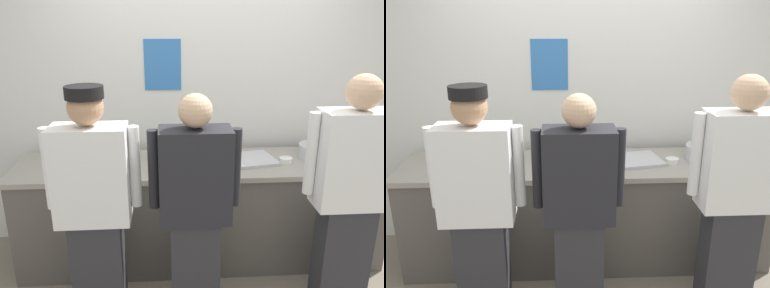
{
  "view_description": "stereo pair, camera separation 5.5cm",
  "coord_description": "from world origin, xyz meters",
  "views": [
    {
      "loc": [
        -0.28,
        -2.47,
        1.97
      ],
      "look_at": [
        -0.08,
        0.41,
        1.03
      ],
      "focal_mm": 35.03,
      "sensor_mm": 36.0,
      "label": 1
    },
    {
      "loc": [
        -0.22,
        -2.47,
        1.97
      ],
      "look_at": [
        -0.08,
        0.41,
        1.03
      ],
      "focal_mm": 35.03,
      "sensor_mm": 36.0,
      "label": 2
    }
  ],
  "objects": [
    {
      "name": "plate_stack_front",
      "position": [
        -0.75,
        0.51,
        0.93
      ],
      "size": [
        0.19,
        0.19,
        0.08
      ],
      "color": "white",
      "rests_on": "prep_counter"
    },
    {
      "name": "ground_plane",
      "position": [
        0.0,
        0.0,
        0.0
      ],
      "size": [
        9.0,
        9.0,
        0.0
      ],
      "primitive_type": "plane",
      "color": "slate"
    },
    {
      "name": "prep_counter",
      "position": [
        0.0,
        0.37,
        0.44
      ],
      "size": [
        3.01,
        0.69,
        0.88
      ],
      "color": "#56514C",
      "rests_on": "ground"
    },
    {
      "name": "deli_cup",
      "position": [
        -0.59,
        0.16,
        0.93
      ],
      "size": [
        0.09,
        0.09,
        0.09
      ],
      "primitive_type": "cylinder",
      "color": "white",
      "rests_on": "prep_counter"
    },
    {
      "name": "ramekin_red_sauce",
      "position": [
        1.26,
        0.49,
        0.9
      ],
      "size": [
        0.1,
        0.1,
        0.04
      ],
      "color": "white",
      "rests_on": "prep_counter"
    },
    {
      "name": "mixing_bowl_steel",
      "position": [
        0.97,
        0.41,
        0.94
      ],
      "size": [
        0.31,
        0.31,
        0.11
      ],
      "primitive_type": "cylinder",
      "color": "#B7BABF",
      "rests_on": "prep_counter"
    },
    {
      "name": "wall_back",
      "position": [
        -0.0,
        0.84,
        1.42
      ],
      "size": [
        4.72,
        0.11,
        2.85
      ],
      "color": "silver",
      "rests_on": "ground"
    },
    {
      "name": "squeeze_bottle_spare",
      "position": [
        -0.85,
        0.32,
        0.98
      ],
      "size": [
        0.06,
        0.06,
        0.21
      ],
      "color": "#56A333",
      "rests_on": "prep_counter"
    },
    {
      "name": "squeeze_bottle_primary",
      "position": [
        -0.4,
        0.45,
        0.98
      ],
      "size": [
        0.06,
        0.06,
        0.2
      ],
      "color": "#56A333",
      "rests_on": "prep_counter"
    },
    {
      "name": "chef_far_right",
      "position": [
        0.91,
        -0.3,
        0.89
      ],
      "size": [
        0.61,
        0.24,
        1.68
      ],
      "color": "#2D2D33",
      "rests_on": "ground"
    },
    {
      "name": "ramekin_green_sauce",
      "position": [
        0.68,
        0.32,
        0.91
      ],
      "size": [
        0.1,
        0.1,
        0.04
      ],
      "color": "white",
      "rests_on": "prep_counter"
    },
    {
      "name": "squeeze_bottle_secondary",
      "position": [
        -0.98,
        0.57,
        0.97
      ],
      "size": [
        0.06,
        0.06,
        0.18
      ],
      "color": "#E5E066",
      "rests_on": "prep_counter"
    },
    {
      "name": "sheet_tray",
      "position": [
        0.37,
        0.37,
        0.9
      ],
      "size": [
        0.48,
        0.41,
        0.02
      ],
      "primitive_type": "cube",
      "rotation": [
        0.0,
        0.0,
        0.18
      ],
      "color": "#B7BABF",
      "rests_on": "prep_counter"
    },
    {
      "name": "ramekin_orange_sauce",
      "position": [
        0.04,
        0.29,
        0.9
      ],
      "size": [
        0.08,
        0.08,
        0.04
      ],
      "color": "white",
      "rests_on": "prep_counter"
    },
    {
      "name": "chef_center",
      "position": [
        -0.11,
        -0.33,
        0.83
      ],
      "size": [
        0.59,
        0.24,
        1.58
      ],
      "color": "#2D2D33",
      "rests_on": "ground"
    },
    {
      "name": "chefs_knife",
      "position": [
        -1.17,
        0.46,
        0.89
      ],
      "size": [
        0.27,
        0.03,
        0.02
      ],
      "color": "#B7BABF",
      "rests_on": "prep_counter"
    },
    {
      "name": "chef_near_left",
      "position": [
        -0.75,
        -0.33,
        0.87
      ],
      "size": [
        0.59,
        0.24,
        1.63
      ],
      "color": "#2D2D33",
      "rests_on": "ground"
    }
  ]
}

